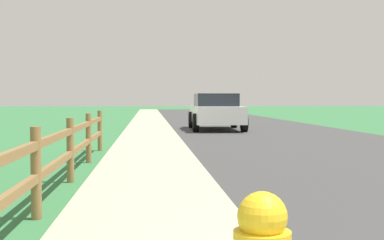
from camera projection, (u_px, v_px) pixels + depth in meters
name	position (u px, v px, depth m)	size (l,w,h in m)	color
ground_plane	(169.00, 124.00, 25.24)	(120.00, 120.00, 0.00)	#336F3E
road_asphalt	(233.00, 122.00, 27.53)	(7.00, 66.00, 0.01)	#3C3C3C
curb_concrete	(111.00, 123.00, 26.98)	(6.00, 66.00, 0.01)	#B4AE8F
grass_verge	(82.00, 123.00, 26.85)	(5.00, 66.00, 0.00)	#336F3E
rail_fence	(56.00, 153.00, 6.56)	(0.11, 11.98, 0.98)	olive
parked_suv_white	(216.00, 111.00, 20.99)	(2.15, 4.48, 1.47)	white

